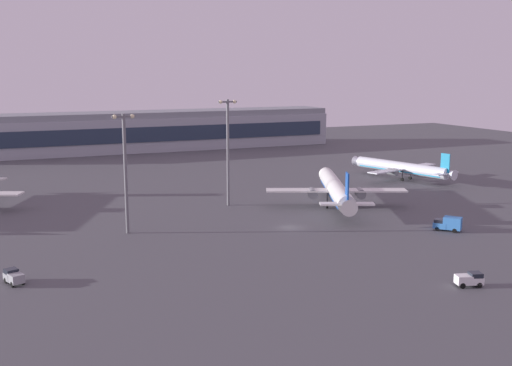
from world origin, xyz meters
The scene contains 9 objects.
ground_plane centered at (0.00, 0.00, 0.00)m, with size 416.00×416.00×0.00m, color #4C4C51.
terminal_building centered at (0.98, 143.61, 8.09)m, with size 167.30×22.40×16.40m.
airplane_near_gate centered at (19.90, 14.20, 4.33)m, with size 33.49×42.42×11.46m.
airplane_terminal_side centered at (58.62, 39.85, 3.67)m, with size 29.20×37.17×9.72m.
cargo_loader centered at (9.37, -44.48, 1.18)m, with size 4.54×3.11×2.25m.
catering_truck centered at (29.47, -15.86, 1.58)m, with size 5.39×5.87×3.05m.
baggage_tractor centered at (-56.13, -14.87, 1.18)m, with size 3.21×4.55×2.25m.
apron_light_west centered at (-4.16, 26.14, 15.07)m, with size 4.80×0.90×26.44m.
apron_light_central centered at (-33.03, 9.13, 14.23)m, with size 4.80×0.90×24.81m.
Camera 1 is at (-57.99, -116.16, 33.27)m, focal length 43.43 mm.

